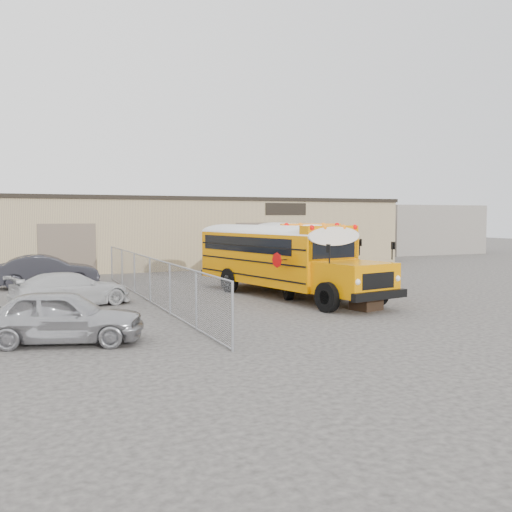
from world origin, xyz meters
name	(u,v)px	position (x,y,z in m)	size (l,w,h in m)	color
ground	(320,304)	(0.00, 0.00, 0.00)	(120.00, 120.00, 0.00)	#33312F
warehouse	(178,231)	(0.00, 19.99, 2.37)	(30.20, 10.20, 4.67)	#8F7558
chainlink_fence	(150,280)	(-6.00, 3.00, 0.90)	(0.07, 18.07, 1.81)	gray
distant_building_right	(414,229)	(24.00, 24.00, 2.20)	(10.00, 8.00, 4.40)	gray
school_bus_left	(207,247)	(-1.60, 9.00, 1.79)	(4.52, 10.89, 3.10)	orange
school_bus_right	(269,243)	(3.28, 11.75, 1.82)	(5.18, 11.06, 3.15)	orange
tarp_bundle	(366,290)	(0.81, -1.95, 0.72)	(1.13, 1.06, 1.41)	black
car_silver	(62,317)	(-9.86, -3.30, 0.73)	(1.74, 4.31, 1.47)	#ACACB0
car_white	(71,289)	(-8.97, 3.19, 0.65)	(1.83, 4.50, 1.30)	beige
car_dark	(47,271)	(-9.45, 9.67, 0.79)	(1.67, 4.78, 1.57)	black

